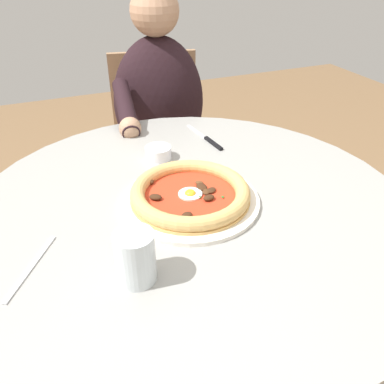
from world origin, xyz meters
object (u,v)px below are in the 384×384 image
at_px(water_glass, 136,260).
at_px(fork_utensil, 31,267).
at_px(cafe_chair_diner, 158,133).
at_px(ramekin_capers, 158,152).
at_px(dining_table, 190,242).
at_px(pizza_on_plate, 190,195).
at_px(diner_person, 161,154).
at_px(steak_knife, 209,140).

xyz_separation_m(water_glass, fork_utensil, (-0.10, -0.18, -0.04)).
bearing_deg(cafe_chair_diner, ramekin_capers, -17.23).
distance_m(water_glass, ramekin_capers, 0.46).
xyz_separation_m(dining_table, water_glass, (0.19, -0.18, 0.16)).
height_order(pizza_on_plate, fork_utensil, pizza_on_plate).
bearing_deg(diner_person, cafe_chair_diner, 166.82).
distance_m(ramekin_capers, diner_person, 0.55).
xyz_separation_m(ramekin_capers, cafe_chair_diner, (-0.60, 0.18, -0.22)).
xyz_separation_m(pizza_on_plate, steak_knife, (-0.28, 0.18, -0.02)).
bearing_deg(fork_utensil, ramekin_capers, 132.18).
relative_size(pizza_on_plate, water_glass, 3.22).
xyz_separation_m(ramekin_capers, diner_person, (-0.46, 0.15, -0.25)).
bearing_deg(dining_table, diner_person, 167.65).
height_order(pizza_on_plate, cafe_chair_diner, cafe_chair_diner).
distance_m(pizza_on_plate, water_glass, 0.26).
bearing_deg(pizza_on_plate, fork_utensil, -76.02).
height_order(dining_table, cafe_chair_diner, cafe_chair_diner).
xyz_separation_m(water_glass, diner_person, (-0.88, 0.33, -0.28)).
distance_m(steak_knife, ramekin_capers, 0.18).
distance_m(water_glass, cafe_chair_diner, 1.11).
bearing_deg(diner_person, water_glass, -20.63).
height_order(water_glass, fork_utensil, water_glass).
xyz_separation_m(diner_person, cafe_chair_diner, (-0.14, 0.03, 0.03)).
bearing_deg(fork_utensil, dining_table, 103.91).
distance_m(ramekin_capers, fork_utensil, 0.48).
distance_m(steak_knife, diner_person, 0.48).
relative_size(steak_knife, cafe_chair_diner, 0.25).
relative_size(water_glass, fork_utensil, 0.64).
distance_m(steak_knife, cafe_chair_diner, 0.59).
distance_m(pizza_on_plate, cafe_chair_diner, 0.88).
height_order(steak_knife, fork_utensil, steak_knife).
relative_size(pizza_on_plate, cafe_chair_diner, 0.38).
relative_size(ramekin_capers, fork_utensil, 0.46).
xyz_separation_m(fork_utensil, cafe_chair_diner, (-0.92, 0.54, -0.21)).
distance_m(water_glass, fork_utensil, 0.21).
distance_m(dining_table, diner_person, 0.72).
relative_size(water_glass, steak_knife, 0.48).
bearing_deg(diner_person, steak_knife, 3.26).
height_order(water_glass, cafe_chair_diner, cafe_chair_diner).
distance_m(dining_table, water_glass, 0.31).
bearing_deg(dining_table, fork_utensil, -76.09).
bearing_deg(steak_knife, pizza_on_plate, -32.09).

